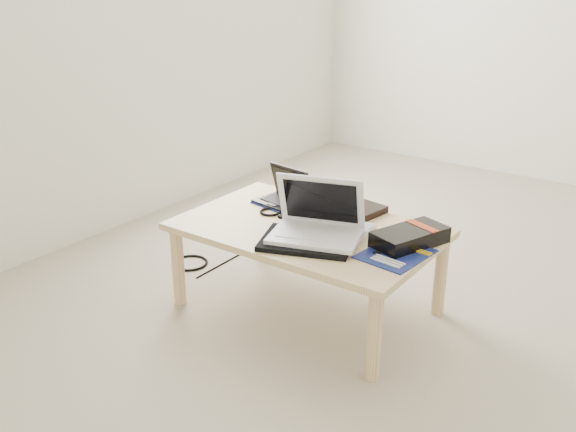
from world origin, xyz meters
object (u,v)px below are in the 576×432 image
Objects in this scene: coffee_table at (308,237)px; gpu_box at (410,237)px; netbook at (285,196)px; white_laptop at (317,224)px.

coffee_table is 3.20× the size of gpu_box.
netbook reaches higher than gpu_box.
white_laptop is at bearing -152.13° from gpu_box.
white_laptop reaches higher than coffee_table.
gpu_box is (0.69, -0.09, -0.00)m from netbook.
coffee_table is 0.31m from netbook.
gpu_box is (0.44, 0.08, 0.08)m from coffee_table.
gpu_box is (0.33, 0.18, -0.04)m from white_laptop.
gpu_box is at bearing 10.12° from coffee_table.
netbook reaches higher than coffee_table.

